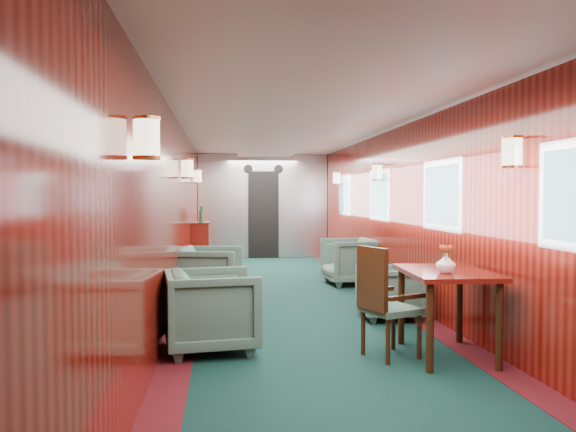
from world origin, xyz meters
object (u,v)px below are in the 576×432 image
object	(u,v)px
credenza	(201,247)
armchair_right_far	(350,261)
side_chair	(383,298)
armchair_left_far	(208,275)
dining_table	(447,284)
armchair_left_near	(212,310)
armchair_right_near	(388,292)

from	to	relation	value
credenza	armchair_right_far	bearing A→B (deg)	-33.48
side_chair	armchair_left_far	world-z (taller)	side_chair
dining_table	armchair_right_far	bearing A→B (deg)	92.15
credenza	armchair_left_near	world-z (taller)	credenza
armchair_left_far	armchair_left_near	bearing A→B (deg)	-167.92
dining_table	armchair_right_near	bearing A→B (deg)	95.36
credenza	dining_table	bearing A→B (deg)	-67.38
credenza	armchair_left_near	size ratio (longest dim) A/B	1.48
side_chair	armchair_left_near	size ratio (longest dim) A/B	1.20
armchair_right_near	armchair_left_near	bearing A→B (deg)	-59.65
armchair_right_far	armchair_right_near	bearing A→B (deg)	-8.92
side_chair	armchair_right_far	size ratio (longest dim) A/B	1.21
armchair_left_far	armchair_right_far	xyz separation A→B (m)	(2.25, 1.43, -0.01)
credenza	armchair_right_far	world-z (taller)	credenza
armchair_left_far	armchair_right_near	xyz separation A→B (m)	(2.12, -1.11, -0.07)
armchair_left_far	armchair_right_far	size ratio (longest dim) A/B	1.03
credenza	armchair_right_near	distance (m)	4.78
dining_table	side_chair	distance (m)	0.60
side_chair	armchair_left_near	bearing A→B (deg)	141.74
armchair_left_far	armchair_right_near	bearing A→B (deg)	-107.83
armchair_right_far	credenza	bearing A→B (deg)	-129.39
dining_table	credenza	size ratio (longest dim) A/B	0.87
side_chair	armchair_right_near	xyz separation A→B (m)	(0.53, 1.56, -0.23)
armchair_right_near	dining_table	bearing A→B (deg)	3.51
armchair_right_near	side_chair	bearing A→B (deg)	-17.31
dining_table	side_chair	size ratio (longest dim) A/B	1.08
side_chair	credenza	size ratio (longest dim) A/B	0.81
credenza	armchair_left_far	bearing A→B (deg)	-86.06
armchair_left_far	armchair_right_far	distance (m)	2.67
armchair_left_far	armchair_right_near	size ratio (longest dim) A/B	1.24
armchair_left_near	armchair_right_far	xyz separation A→B (m)	(2.17, 3.67, -0.00)
dining_table	credenza	world-z (taller)	credenza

